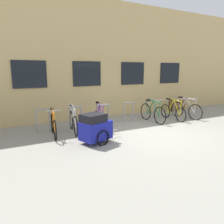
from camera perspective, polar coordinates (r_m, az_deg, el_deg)
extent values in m
plane|color=gray|center=(7.96, 10.56, -5.39)|extent=(42.00, 42.00, 0.00)
cube|color=tan|center=(13.26, -6.89, 12.74)|extent=(28.00, 6.42, 5.28)
cube|color=black|center=(9.21, -20.74, 9.19)|extent=(1.30, 0.04, 1.07)
cube|color=black|center=(9.81, -6.52, 9.88)|extent=(1.30, 0.04, 1.07)
cube|color=black|center=(10.92, 5.45, 10.01)|extent=(1.30, 0.04, 1.07)
cube|color=black|center=(12.40, 14.90, 9.81)|extent=(1.30, 0.04, 1.07)
cylinder|color=gray|center=(8.13, -19.11, -2.41)|extent=(0.05, 0.05, 0.84)
cylinder|color=gray|center=(8.21, -16.01, -2.10)|extent=(0.05, 0.05, 0.84)
cylinder|color=gray|center=(8.09, -17.72, 0.64)|extent=(0.45, 0.05, 0.05)
cylinder|color=gray|center=(8.39, -11.00, -1.60)|extent=(0.05, 0.05, 0.84)
cylinder|color=gray|center=(8.52, -8.11, -1.30)|extent=(0.05, 0.05, 0.84)
cylinder|color=gray|center=(8.37, -9.63, 1.35)|extent=(0.45, 0.05, 0.05)
cylinder|color=gray|center=(8.80, -3.52, -0.83)|extent=(0.05, 0.05, 0.84)
cylinder|color=gray|center=(8.99, -0.91, -0.55)|extent=(0.05, 0.05, 0.84)
cylinder|color=gray|center=(8.82, -2.22, 1.98)|extent=(0.45, 0.05, 0.05)
cylinder|color=gray|center=(9.35, 3.19, -0.12)|extent=(0.05, 0.05, 0.84)
cylinder|color=gray|center=(9.59, 5.50, 0.12)|extent=(0.05, 0.05, 0.84)
cylinder|color=gray|center=(9.39, 4.39, 2.51)|extent=(0.45, 0.05, 0.05)
cylinder|color=gray|center=(10.01, 9.08, 0.50)|extent=(0.05, 0.05, 0.84)
cylinder|color=gray|center=(10.29, 11.09, 0.71)|extent=(0.05, 0.05, 0.84)
cylinder|color=gray|center=(10.08, 10.18, 2.95)|extent=(0.45, 0.05, 0.05)
cylinder|color=gray|center=(10.77, 14.20, 1.04)|extent=(0.05, 0.05, 0.84)
cylinder|color=gray|center=(11.07, 15.93, 1.22)|extent=(0.05, 0.05, 0.84)
cylinder|color=gray|center=(10.86, 15.19, 3.31)|extent=(0.45, 0.05, 0.05)
torus|color=black|center=(8.10, -15.37, -2.84)|extent=(0.14, 0.71, 0.71)
torus|color=black|center=(7.10, -14.65, -4.74)|extent=(0.14, 0.71, 0.71)
cylinder|color=orange|center=(7.31, -14.97, -2.09)|extent=(0.10, 0.50, 0.67)
cylinder|color=orange|center=(7.71, -15.23, -1.73)|extent=(0.09, 0.37, 0.59)
cylinder|color=orange|center=(7.42, -15.20, 0.34)|extent=(0.15, 0.81, 0.11)
cylinder|color=orange|center=(7.86, -15.20, -3.45)|extent=(0.10, 0.52, 0.07)
cylinder|color=orange|center=(7.96, -15.41, -1.17)|extent=(0.05, 0.20, 0.53)
cylinder|color=orange|center=(7.06, -14.78, -2.34)|extent=(0.04, 0.08, 0.60)
cube|color=black|center=(7.82, -15.46, 0.78)|extent=(0.13, 0.21, 0.06)
cylinder|color=gray|center=(7.01, -14.94, 0.32)|extent=(0.44, 0.09, 0.03)
torus|color=black|center=(8.72, -4.07, -1.71)|extent=(0.15, 0.65, 0.65)
torus|color=black|center=(7.80, -2.28, -3.22)|extent=(0.15, 0.65, 0.65)
cylinder|color=#722D99|center=(7.99, -2.83, -0.59)|extent=(0.11, 0.47, 0.74)
cylinder|color=#722D99|center=(8.34, -3.52, -0.19)|extent=(0.09, 0.34, 0.70)
cylinder|color=#722D99|center=(8.07, -3.15, 2.02)|extent=(0.16, 0.75, 0.06)
cylinder|color=#722D99|center=(8.50, -3.65, -2.21)|extent=(0.11, 0.49, 0.07)
cylinder|color=#722D99|center=(8.57, -3.95, 0.26)|extent=(0.06, 0.20, 0.65)
cylinder|color=#722D99|center=(7.75, -2.35, -0.77)|extent=(0.04, 0.08, 0.67)
cube|color=black|center=(8.43, -3.82, 2.50)|extent=(0.13, 0.21, 0.06)
cylinder|color=gray|center=(7.71, -2.42, 1.93)|extent=(0.44, 0.10, 0.03)
torus|color=black|center=(11.01, 16.62, 0.74)|extent=(0.13, 0.73, 0.73)
torus|color=black|center=(10.43, 20.94, -0.08)|extent=(0.13, 0.73, 0.73)
cylinder|color=#B7B7BC|center=(10.54, 19.80, 1.62)|extent=(0.10, 0.48, 0.67)
cylinder|color=#B7B7BC|center=(10.76, 18.12, 1.82)|extent=(0.08, 0.36, 0.64)
cylinder|color=#B7B7BC|center=(10.59, 19.20, 3.39)|extent=(0.14, 0.77, 0.07)
cylinder|color=#B7B7BC|center=(10.86, 17.65, 0.41)|extent=(0.09, 0.50, 0.08)
cylinder|color=#B7B7BC|center=(10.91, 17.07, 2.13)|extent=(0.05, 0.20, 0.57)
cylinder|color=#B7B7BC|center=(10.39, 20.94, 1.57)|extent=(0.04, 0.08, 0.60)
cube|color=black|center=(10.81, 17.54, 3.71)|extent=(0.13, 0.21, 0.06)
cylinder|color=gray|center=(10.36, 20.95, 3.39)|extent=(0.44, 0.08, 0.03)
torus|color=black|center=(9.96, 8.77, 0.10)|extent=(0.06, 0.76, 0.76)
torus|color=black|center=(9.18, 12.38, -0.96)|extent=(0.06, 0.76, 0.76)
cylinder|color=#1E7238|center=(9.34, 11.39, 1.02)|extent=(0.05, 0.48, 0.69)
cylinder|color=#1E7238|center=(9.65, 9.97, 1.08)|extent=(0.04, 0.35, 0.58)
cylinder|color=#1E7238|center=(9.42, 10.86, 2.86)|extent=(0.05, 0.78, 0.14)
cylinder|color=#1E7238|center=(9.77, 9.61, -0.31)|extent=(0.04, 0.50, 0.08)
cylinder|color=#1E7238|center=(9.84, 9.11, 1.46)|extent=(0.03, 0.20, 0.52)
cylinder|color=#1E7238|center=(9.14, 12.36, 0.94)|extent=(0.03, 0.08, 0.61)
cube|color=black|center=(9.73, 9.47, 3.04)|extent=(0.10, 0.20, 0.06)
cylinder|color=gray|center=(9.11, 12.35, 3.05)|extent=(0.44, 0.04, 0.03)
torus|color=black|center=(8.43, -10.58, -2.07)|extent=(0.15, 0.72, 0.72)
torus|color=black|center=(7.47, -9.47, -3.71)|extent=(0.15, 0.72, 0.72)
cylinder|color=silver|center=(7.67, -9.87, -1.08)|extent=(0.11, 0.48, 0.71)
cylinder|color=silver|center=(8.05, -10.29, -0.90)|extent=(0.09, 0.35, 0.61)
cylinder|color=silver|center=(7.77, -10.13, 1.28)|extent=(0.16, 0.76, 0.14)
cylinder|color=silver|center=(8.19, -10.32, -2.62)|extent=(0.10, 0.50, 0.07)
cylinder|color=silver|center=(8.28, -10.55, -0.40)|extent=(0.06, 0.20, 0.55)
cylinder|color=silver|center=(7.42, -9.58, -1.26)|extent=(0.04, 0.08, 0.65)
cube|color=black|center=(8.14, -10.53, 1.55)|extent=(0.13, 0.21, 0.06)
cylinder|color=gray|center=(7.38, -9.70, 1.44)|extent=(0.44, 0.10, 0.03)
torus|color=black|center=(10.59, 13.80, 0.27)|extent=(0.07, 0.65, 0.65)
torus|color=black|center=(9.84, 17.54, -0.73)|extent=(0.07, 0.65, 0.65)
cylinder|color=yellow|center=(9.99, 16.55, 1.23)|extent=(0.06, 0.49, 0.71)
cylinder|color=yellow|center=(10.29, 15.07, 1.37)|extent=(0.05, 0.36, 0.63)
cylinder|color=yellow|center=(10.06, 16.02, 3.09)|extent=(0.07, 0.79, 0.11)
cylinder|color=yellow|center=(10.40, 14.68, -0.09)|extent=(0.05, 0.51, 0.07)
cylinder|color=yellow|center=(10.47, 14.18, 1.71)|extent=(0.03, 0.20, 0.57)
cylinder|color=yellow|center=(9.80, 17.55, 1.13)|extent=(0.03, 0.08, 0.64)
cube|color=black|center=(10.36, 14.58, 3.34)|extent=(0.11, 0.20, 0.06)
cylinder|color=gray|center=(9.77, 17.56, 3.17)|extent=(0.44, 0.04, 0.03)
cube|color=navy|center=(6.70, -4.31, -4.77)|extent=(1.04, 0.85, 0.56)
cube|color=black|center=(6.54, -4.95, -1.55)|extent=(0.82, 0.75, 0.24)
torus|color=black|center=(6.99, -6.09, -5.66)|extent=(0.47, 0.19, 0.49)
torus|color=black|center=(6.52, -2.35, -6.85)|extent=(0.47, 0.19, 0.49)
cylinder|color=gray|center=(7.23, 0.04, -4.95)|extent=(0.53, 0.20, 0.03)
cube|color=brown|center=(12.57, 16.76, 1.74)|extent=(0.70, 0.44, 0.60)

